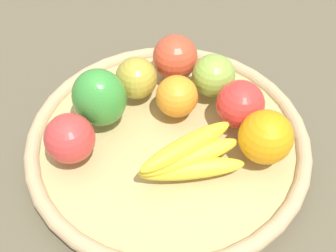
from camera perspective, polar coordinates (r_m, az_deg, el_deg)
name	(u,v)px	position (r m, az deg, el deg)	size (l,w,h in m)	color
ground_plane	(168,150)	(0.73, 0.00, -3.05)	(2.40, 2.40, 0.00)	brown
basket	(168,142)	(0.71, 0.00, -2.06)	(0.45, 0.45, 0.04)	tan
apple_3	(214,76)	(0.75, 5.89, 6.48)	(0.07, 0.07, 0.07)	#86AD43
orange_0	(266,137)	(0.66, 12.48, -1.40)	(0.08, 0.08, 0.08)	orange
banana_bunch	(189,157)	(0.64, 2.77, -4.08)	(0.16, 0.09, 0.06)	yellow
orange_1	(177,96)	(0.71, 1.15, 3.84)	(0.07, 0.07, 0.07)	orange
apple_2	(136,78)	(0.74, -4.10, 6.19)	(0.07, 0.07, 0.07)	#A79935
apple_4	(70,138)	(0.66, -12.54, -1.57)	(0.08, 0.08, 0.08)	#C73937
apple_1	(175,57)	(0.77, 0.94, 8.87)	(0.08, 0.08, 0.08)	#C6462C
apple_0	(240,104)	(0.70, 9.30, 2.78)	(0.08, 0.08, 0.08)	red
bell_pepper	(99,98)	(0.69, -8.84, 3.63)	(0.09, 0.08, 0.10)	green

